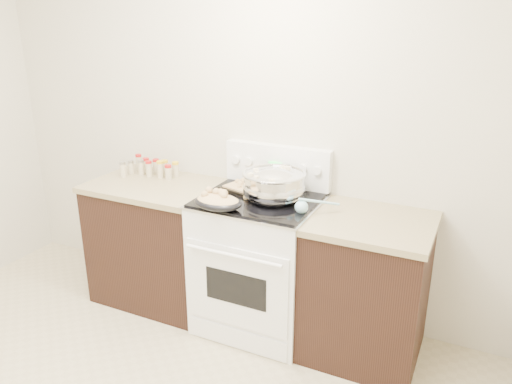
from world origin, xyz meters
The scene contains 10 objects.
room_shell centered at (0.00, 0.00, 1.70)m, with size 4.10×3.60×2.75m.
counter_left centered at (-0.48, 1.43, 0.46)m, with size 0.93×0.67×0.92m.
counter_right centered at (1.08, 1.43, 0.46)m, with size 0.73×0.67×0.92m.
kitchen_range centered at (0.35, 1.42, 0.49)m, with size 0.78×0.73×1.22m.
mixing_bowl centered at (0.45, 1.43, 1.04)m, with size 0.46×0.46×0.24m.
roasting_pan centered at (0.20, 1.14, 0.99)m, with size 0.31×0.22×0.11m.
baking_sheet centered at (0.27, 1.52, 0.96)m, with size 0.47×0.39×0.06m.
wooden_spoon centered at (0.30, 1.40, 0.95)m, with size 0.13×0.24×0.04m.
blue_ladle centered at (0.69, 1.32, 0.98)m, with size 0.24×0.19×0.10m.
spice_jars centered at (-0.62, 1.57, 0.98)m, with size 0.40×0.24×0.13m.
Camera 1 is at (1.64, -1.31, 2.07)m, focal length 35.00 mm.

